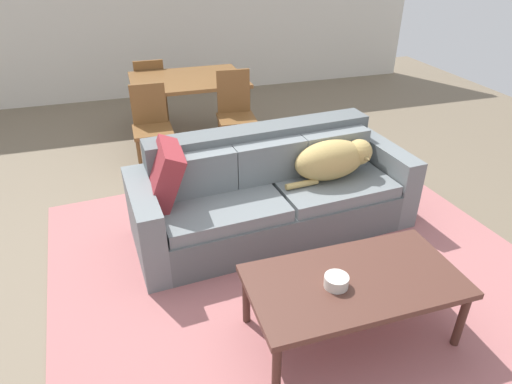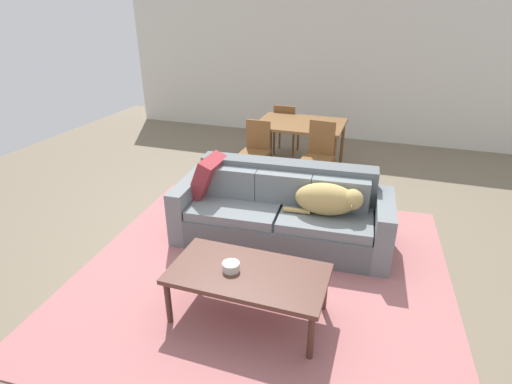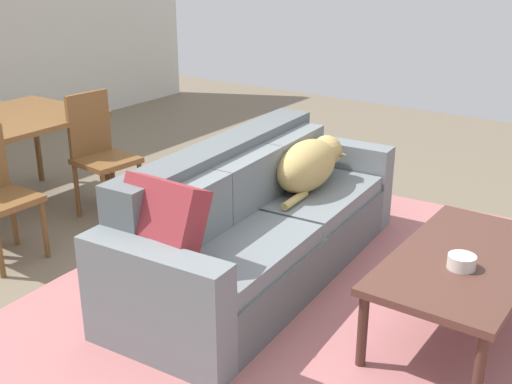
# 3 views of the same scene
# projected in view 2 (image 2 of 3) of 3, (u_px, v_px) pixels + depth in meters

# --- Properties ---
(ground_plane) EXTENTS (10.00, 10.00, 0.00)m
(ground_plane) POSITION_uv_depth(u_px,v_px,m) (259.00, 233.00, 4.63)
(ground_plane) COLOR #736551
(back_partition) EXTENTS (8.00, 0.12, 2.70)m
(back_partition) POSITION_uv_depth(u_px,v_px,m) (328.00, 65.00, 7.49)
(back_partition) COLOR silver
(back_partition) RESTS_ON ground
(area_rug) EXTENTS (3.74, 3.60, 0.01)m
(area_rug) POSITION_uv_depth(u_px,v_px,m) (263.00, 272.00, 3.95)
(area_rug) COLOR #B16969
(area_rug) RESTS_ON ground
(couch) EXTENTS (2.33, 1.01, 0.82)m
(couch) POSITION_uv_depth(u_px,v_px,m) (282.00, 213.00, 4.39)
(couch) COLOR #5A6062
(couch) RESTS_ON ground
(dog_on_left_cushion) EXTENTS (0.78, 0.35, 0.33)m
(dog_on_left_cushion) POSITION_uv_depth(u_px,v_px,m) (329.00, 199.00, 4.06)
(dog_on_left_cushion) COLOR tan
(dog_on_left_cushion) RESTS_ON couch
(throw_pillow_by_left_arm) EXTENTS (0.32, 0.46, 0.48)m
(throw_pillow_by_left_arm) POSITION_uv_depth(u_px,v_px,m) (207.00, 176.00, 4.50)
(throw_pillow_by_left_arm) COLOR maroon
(throw_pillow_by_left_arm) RESTS_ON couch
(coffee_table) EXTENTS (1.26, 0.66, 0.45)m
(coffee_table) POSITION_uv_depth(u_px,v_px,m) (248.00, 276.00, 3.25)
(coffee_table) COLOR #553228
(coffee_table) RESTS_ON ground
(bowl_on_coffee_table) EXTENTS (0.14, 0.14, 0.07)m
(bowl_on_coffee_table) POSITION_uv_depth(u_px,v_px,m) (231.00, 267.00, 3.23)
(bowl_on_coffee_table) COLOR silver
(bowl_on_coffee_table) RESTS_ON coffee_table
(dining_table) EXTENTS (1.30, 0.98, 0.75)m
(dining_table) POSITION_uv_depth(u_px,v_px,m) (300.00, 127.00, 6.14)
(dining_table) COLOR brown
(dining_table) RESTS_ON ground
(dining_chair_near_left) EXTENTS (0.40, 0.40, 0.87)m
(dining_chair_near_left) POSITION_uv_depth(u_px,v_px,m) (256.00, 148.00, 5.85)
(dining_chair_near_left) COLOR brown
(dining_chair_near_left) RESTS_ON ground
(dining_chair_near_right) EXTENTS (0.44, 0.44, 0.94)m
(dining_chair_near_right) POSITION_uv_depth(u_px,v_px,m) (319.00, 153.00, 5.58)
(dining_chair_near_right) COLOR brown
(dining_chair_near_right) RESTS_ON ground
(dining_chair_far_left) EXTENTS (0.40, 0.40, 0.86)m
(dining_chair_far_left) POSITION_uv_depth(u_px,v_px,m) (286.00, 126.00, 6.87)
(dining_chair_far_left) COLOR brown
(dining_chair_far_left) RESTS_ON ground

